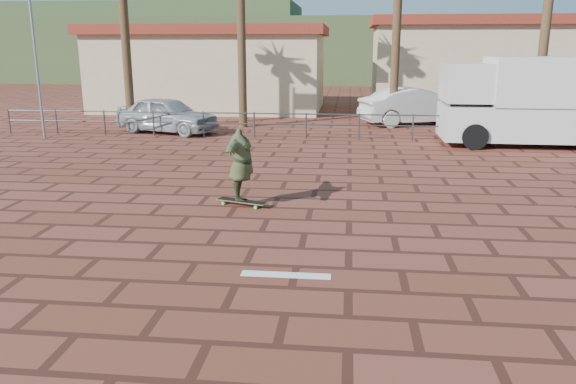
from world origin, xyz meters
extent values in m
plane|color=brown|center=(0.00, 0.00, 0.00)|extent=(120.00, 120.00, 0.00)
cube|color=white|center=(0.70, -1.20, 0.00)|extent=(1.40, 0.22, 0.01)
cylinder|color=#47494F|center=(-12.00, 12.00, 0.50)|extent=(0.06, 0.06, 1.00)
cylinder|color=#47494F|center=(-10.00, 12.00, 0.50)|extent=(0.06, 0.06, 1.00)
cylinder|color=#47494F|center=(-8.00, 12.00, 0.50)|extent=(0.06, 0.06, 1.00)
cylinder|color=#47494F|center=(-6.00, 12.00, 0.50)|extent=(0.06, 0.06, 1.00)
cylinder|color=#47494F|center=(-4.00, 12.00, 0.50)|extent=(0.06, 0.06, 1.00)
cylinder|color=#47494F|center=(-2.00, 12.00, 0.50)|extent=(0.06, 0.06, 1.00)
cylinder|color=#47494F|center=(0.00, 12.00, 0.50)|extent=(0.06, 0.06, 1.00)
cylinder|color=#47494F|center=(2.00, 12.00, 0.50)|extent=(0.06, 0.06, 1.00)
cylinder|color=#47494F|center=(4.00, 12.00, 0.50)|extent=(0.06, 0.06, 1.00)
cylinder|color=#47494F|center=(6.00, 12.00, 0.50)|extent=(0.06, 0.06, 1.00)
cylinder|color=#47494F|center=(8.00, 12.00, 0.50)|extent=(0.06, 0.06, 1.00)
cylinder|color=#47494F|center=(0.00, 12.00, 0.95)|extent=(24.00, 0.05, 0.05)
cylinder|color=#47494F|center=(0.00, 12.00, 0.55)|extent=(24.00, 0.05, 0.05)
cylinder|color=gray|center=(-10.00, 11.00, 4.00)|extent=(0.10, 0.10, 8.00)
cylinder|color=brown|center=(-7.50, 13.50, 3.50)|extent=(0.36, 0.36, 7.00)
cylinder|color=brown|center=(-3.00, 15.00, 4.10)|extent=(0.36, 0.36, 8.20)
cylinder|color=brown|center=(3.50, 15.50, 3.25)|extent=(0.36, 0.36, 6.50)
cylinder|color=brown|center=(9.00, 14.00, 3.90)|extent=(0.36, 0.36, 7.80)
cube|color=beige|center=(-6.00, 22.00, 2.00)|extent=(12.00, 7.00, 4.00)
cube|color=maroon|center=(-6.00, 22.00, 4.25)|extent=(12.60, 7.60, 0.50)
cube|color=beige|center=(8.00, 24.00, 2.25)|extent=(10.00, 6.00, 4.50)
cube|color=maroon|center=(8.00, 24.00, 4.75)|extent=(10.60, 6.60, 0.50)
cube|color=#384C28|center=(0.00, 50.00, 3.00)|extent=(70.00, 18.00, 6.00)
cube|color=#384C28|center=(-22.00, 56.00, 4.00)|extent=(35.00, 14.00, 8.00)
cube|color=olive|center=(-0.72, 2.59, 0.10)|extent=(1.21, 0.62, 0.02)
cube|color=black|center=(-0.72, 2.59, 0.11)|extent=(1.16, 0.59, 0.00)
cube|color=silver|center=(-1.10, 2.72, 0.07)|extent=(0.12, 0.20, 0.03)
cube|color=silver|center=(-0.33, 2.46, 0.07)|extent=(0.12, 0.20, 0.03)
cylinder|color=#45F233|center=(-1.14, 2.61, 0.04)|extent=(0.08, 0.05, 0.08)
cylinder|color=#45F233|center=(-1.07, 2.83, 0.04)|extent=(0.08, 0.05, 0.08)
cylinder|color=#45F233|center=(-0.36, 2.35, 0.04)|extent=(0.08, 0.05, 0.08)
cylinder|color=#45F233|center=(-0.29, 2.58, 0.04)|extent=(0.08, 0.05, 0.08)
imported|color=#3A4324|center=(-0.72, 2.59, 0.92)|extent=(0.55, 1.98, 1.61)
cube|color=silver|center=(7.91, 11.50, 0.83)|extent=(5.98, 2.50, 1.21)
cube|color=silver|center=(8.68, 11.49, 2.26)|extent=(4.44, 2.59, 1.65)
cube|color=silver|center=(5.82, 11.53, 2.20)|extent=(1.79, 2.45, 1.32)
cube|color=black|center=(5.10, 11.54, 1.71)|extent=(0.09, 1.87, 0.72)
cylinder|color=black|center=(5.91, 10.37, 0.44)|extent=(0.89, 0.32, 0.88)
cylinder|color=black|center=(5.94, 12.68, 0.44)|extent=(0.89, 0.32, 0.88)
cylinder|color=black|center=(9.69, 12.63, 0.44)|extent=(0.89, 0.32, 0.88)
imported|color=#A5A8AC|center=(-5.77, 13.00, 0.73)|extent=(4.62, 3.02, 1.46)
imported|color=silver|center=(4.60, 16.50, 0.82)|extent=(5.29, 3.28, 1.65)
camera|label=1|loc=(1.60, -9.24, 3.44)|focal=35.00mm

